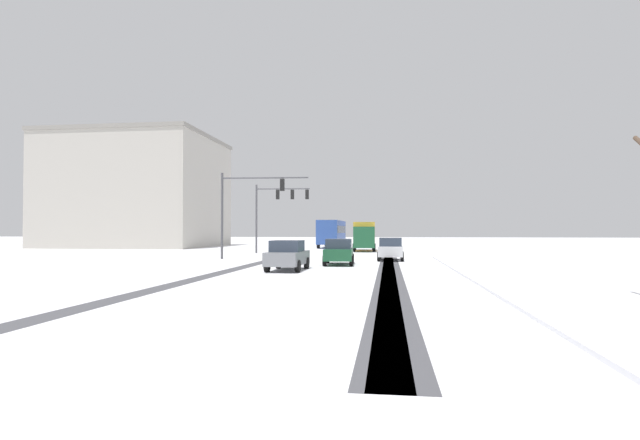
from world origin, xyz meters
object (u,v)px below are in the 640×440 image
(traffic_signal_near_left, at_px, (246,200))
(car_white_lead, at_px, (391,249))
(car_dark_green_second, at_px, (339,252))
(bus_oncoming, at_px, (332,232))
(office_building_far_left_block, at_px, (139,192))
(box_truck_delivery, at_px, (364,235))
(traffic_signal_far_left, at_px, (278,203))
(car_grey_third, at_px, (288,255))

(traffic_signal_near_left, height_order, car_white_lead, traffic_signal_near_left)
(car_dark_green_second, bearing_deg, bus_oncoming, 97.11)
(traffic_signal_near_left, bearing_deg, office_building_far_left_block, 130.42)
(car_dark_green_second, relative_size, office_building_far_left_block, 0.21)
(car_white_lead, relative_size, box_truck_delivery, 0.55)
(traffic_signal_far_left, relative_size, box_truck_delivery, 0.87)
(traffic_signal_near_left, distance_m, car_grey_third, 11.88)
(traffic_signal_far_left, distance_m, car_grey_third, 21.07)
(car_white_lead, height_order, car_dark_green_second, same)
(traffic_signal_far_left, height_order, traffic_signal_near_left, same)
(car_white_lead, height_order, box_truck_delivery, box_truck_delivery)
(car_white_lead, height_order, car_grey_third, same)
(traffic_signal_near_left, distance_m, office_building_far_left_block, 34.37)
(car_dark_green_second, distance_m, car_grey_third, 5.37)
(car_white_lead, relative_size, office_building_far_left_block, 0.21)
(traffic_signal_near_left, relative_size, office_building_far_left_block, 0.33)
(office_building_far_left_block, bearing_deg, car_white_lead, -38.42)
(traffic_signal_near_left, xyz_separation_m, car_dark_green_second, (7.50, -5.20, -3.65))
(car_white_lead, xyz_separation_m, bus_oncoming, (-7.26, 27.04, 1.18))
(traffic_signal_far_left, xyz_separation_m, box_truck_delivery, (7.87, 6.36, -3.13))
(traffic_signal_far_left, relative_size, office_building_far_left_block, 0.32)
(car_grey_third, height_order, office_building_far_left_block, office_building_far_left_block)
(traffic_signal_far_left, distance_m, car_white_lead, 15.13)
(car_grey_third, distance_m, bus_oncoming, 37.09)
(traffic_signal_far_left, xyz_separation_m, car_grey_third, (5.00, -20.08, -3.95))
(traffic_signal_near_left, bearing_deg, car_white_lead, -0.35)
(bus_oncoming, xyz_separation_m, box_truck_delivery, (4.58, -10.59, -0.36))
(traffic_signal_far_left, xyz_separation_m, office_building_far_left_block, (-22.40, 16.05, 2.49))
(traffic_signal_far_left, distance_m, car_dark_green_second, 17.34)
(car_grey_third, bearing_deg, bus_oncoming, 92.64)
(traffic_signal_near_left, bearing_deg, box_truck_delivery, 63.81)
(car_dark_green_second, bearing_deg, car_white_lead, 57.66)
(traffic_signal_far_left, height_order, car_white_lead, traffic_signal_far_left)
(traffic_signal_far_left, xyz_separation_m, car_dark_green_second, (7.31, -15.23, -3.95))
(traffic_signal_far_left, xyz_separation_m, bus_oncoming, (3.29, 16.95, -2.77))
(car_dark_green_second, bearing_deg, box_truck_delivery, 88.50)
(traffic_signal_far_left, relative_size, traffic_signal_near_left, 0.98)
(car_grey_third, relative_size, bus_oncoming, 0.38)
(car_dark_green_second, bearing_deg, traffic_signal_far_left, 115.64)
(car_grey_third, height_order, box_truck_delivery, box_truck_delivery)
(car_grey_third, bearing_deg, traffic_signal_near_left, 117.32)
(traffic_signal_near_left, relative_size, box_truck_delivery, 0.89)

